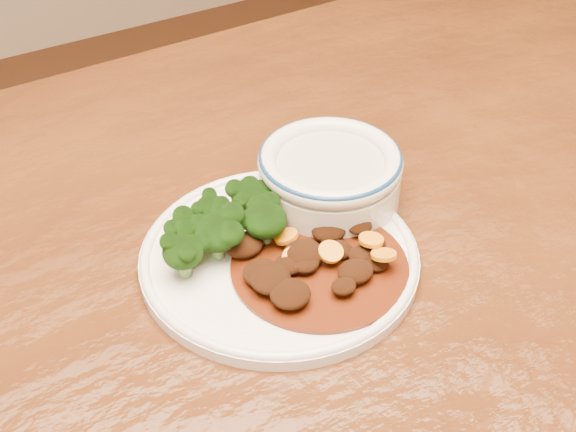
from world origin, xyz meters
TOP-DOWN VIEW (x-y plane):
  - dining_table at (0.00, 0.00)m, footprint 1.52×0.93m
  - dinner_plate at (0.01, 0.04)m, footprint 0.24×0.24m
  - broccoli_florets at (-0.02, 0.07)m, footprint 0.12×0.07m
  - mince_stew at (0.03, 0.01)m, footprint 0.15×0.15m
  - dip_bowl at (0.09, 0.08)m, footprint 0.13×0.13m

SIDE VIEW (x-z plane):
  - dining_table at x=0.00m, z-range 0.30..1.05m
  - dinner_plate at x=0.01m, z-range 0.75..0.77m
  - mince_stew at x=0.03m, z-range 0.76..0.78m
  - dip_bowl at x=0.09m, z-range 0.75..0.81m
  - broccoli_florets at x=-0.02m, z-range 0.76..0.81m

